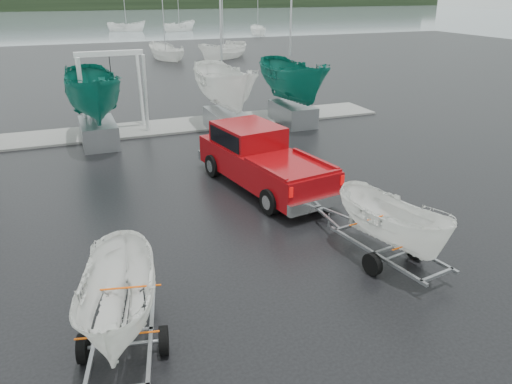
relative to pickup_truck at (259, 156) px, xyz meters
name	(u,v)px	position (x,y,z in m)	size (l,w,h in m)	color
ground_plane	(169,243)	(-4.23, -3.37, -1.14)	(120.00, 120.00, 0.00)	black
lake	(62,25)	(-4.23, 96.63, -1.15)	(300.00, 300.00, 0.00)	slate
dock	(115,132)	(-4.23, 9.63, -1.09)	(30.00, 3.00, 0.12)	gray
treeline	(53,1)	(-4.23, 166.63, 1.86)	(300.00, 8.00, 6.00)	black
pickup_truck	(259,156)	(0.00, 0.00, 0.00)	(3.28, 6.86, 2.19)	maroon
trailer_hitched	(397,183)	(1.12, -6.73, 1.21)	(1.86, 3.75, 4.32)	gray
trailer_parked	(113,247)	(-6.08, -7.70, 1.29)	(1.95, 3.77, 4.47)	gray
boat_hoist	(112,81)	(-4.10, 9.63, 1.53)	(3.30, 2.18, 4.12)	silver
keelboat_1	(90,60)	(-5.14, 7.83, 2.82)	(2.49, 3.20, 7.73)	gray
keelboat_2	(225,57)	(1.23, 7.63, 2.67)	(2.40, 3.20, 10.57)	gray
keelboat_3	(294,52)	(5.17, 7.93, 2.72)	(2.43, 3.20, 10.60)	gray
moored_boat_2	(166,59)	(4.32, 36.93, -1.14)	(2.88, 2.93, 11.25)	white
moored_boat_3	(258,35)	(23.96, 60.18, -1.13)	(2.70, 2.74, 10.96)	white
moored_boat_5	(127,31)	(5.73, 75.54, -1.14)	(3.47, 3.44, 11.39)	white
moored_boat_6	(180,31)	(14.19, 72.14, -1.14)	(3.46, 3.43, 11.39)	white
moored_boat_7	(224,58)	(10.17, 35.43, -1.14)	(3.78, 3.76, 11.58)	white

